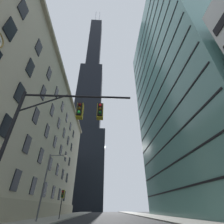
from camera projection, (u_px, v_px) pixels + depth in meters
station_building at (13, 133)px, 29.71m from camera, size 16.76×56.35×27.58m
dark_skyscraper at (88, 113)px, 105.28m from camera, size 24.26×24.26×197.91m
glass_office_midrise at (187, 83)px, 40.53m from camera, size 18.69×36.29×58.81m
traffic_signal_mast at (60, 123)px, 9.13m from camera, size 7.21×0.63×7.74m
traffic_light_far_left at (63, 195)px, 21.88m from camera, size 0.40×0.63×3.47m
street_lamppost at (48, 178)px, 18.67m from camera, size 2.43×0.32×7.24m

